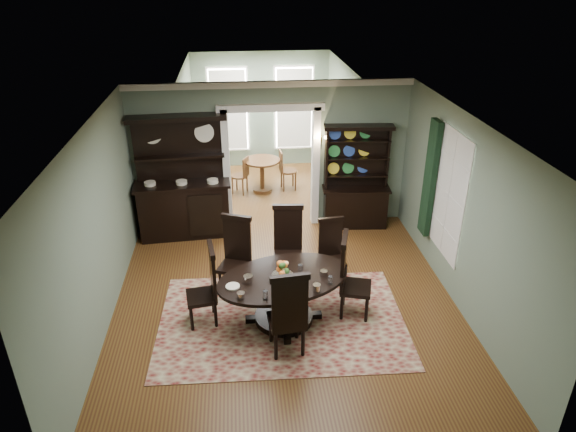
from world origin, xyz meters
The scene contains 19 objects.
room centered at (0.00, 0.04, 1.58)m, with size 5.51×6.01×3.01m.
parlor centered at (0.00, 5.53, 1.52)m, with size 3.51×3.50×3.01m.
doorway_trim centered at (0.00, 3.00, 1.62)m, with size 2.08×0.25×2.57m.
right_window centered at (2.69, 0.93, 1.60)m, with size 0.15×1.47×2.12m.
wall_sconce centered at (0.95, 2.85, 1.89)m, with size 0.27×0.21×0.21m.
rug centered at (-0.10, -0.33, 0.01)m, with size 3.77×2.51×0.01m, color maroon.
dining_table centered at (-0.07, -0.31, 0.56)m, with size 2.33×2.33×0.80m.
centerpiece centered at (-0.09, -0.34, 0.88)m, with size 1.58×1.02×0.26m.
chair_far_left centered at (-0.77, 0.66, 0.70)m, with size 0.63×0.61×1.33m.
chair_far_mid centered at (0.12, 0.89, 0.72)m, with size 0.55×0.53×1.37m.
chair_far_right centered at (0.85, 0.76, 0.61)m, with size 0.47×0.45×1.16m.
chair_end_left centered at (-1.20, -0.20, 0.68)m, with size 0.52×0.54×1.30m.
chair_end_right centered at (0.94, -0.23, 0.72)m, with size 0.60×0.62×1.37m.
chair_near centered at (-0.08, -1.09, 0.73)m, with size 0.56×0.54×1.39m.
sideboard centered at (-1.77, 2.72, 0.85)m, with size 1.89×0.77×2.44m.
welsh_dresser centered at (1.71, 2.77, 0.78)m, with size 1.41×0.61×2.14m.
parlor_table centered at (-0.11, 4.73, 0.52)m, with size 0.86×0.86×0.79m.
parlor_chair_left centered at (-0.59, 4.63, 0.49)m, with size 0.43×0.42×0.91m.
parlor_chair_right centered at (0.46, 4.77, 0.52)m, with size 0.42×0.41×0.98m.
Camera 1 is at (-0.67, -6.70, 5.02)m, focal length 32.00 mm.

